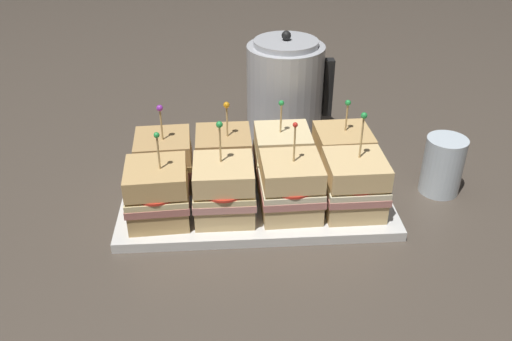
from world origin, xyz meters
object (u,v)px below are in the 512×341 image
Objects in this scene: sandwich_front_far_left at (158,193)px; sandwich_back_far_left at (164,160)px; sandwich_front_center_left at (224,190)px; sandwich_back_center_left at (224,158)px; sandwich_front_center_right at (291,187)px; sandwich_front_far_right at (354,185)px; serving_platter at (256,200)px; sandwich_back_far_right at (342,154)px; kettle_steel at (285,91)px; drinking_glass at (443,165)px; sandwich_back_center_right at (282,156)px.

sandwich_back_far_left is at bearing 89.10° from sandwich_front_far_left.
sandwich_back_far_left is (-0.11, 0.11, -0.00)m from sandwich_front_center_left.
sandwich_back_center_left is (0.11, 0.11, 0.00)m from sandwich_front_far_left.
sandwich_front_center_right is (0.23, 0.00, -0.00)m from sandwich_front_far_left.
sandwich_front_far_right is (0.11, -0.00, 0.00)m from sandwich_front_center_right.
sandwich_back_far_left is (-0.17, 0.06, 0.06)m from serving_platter.
sandwich_front_center_right is (0.12, 0.00, -0.00)m from sandwich_front_center_left.
sandwich_back_far_left reaches higher than sandwich_back_far_right.
kettle_steel is (0.25, 0.21, 0.04)m from sandwich_back_far_left.
sandwich_front_center_right is 1.03× the size of sandwich_back_center_left.
drinking_glass is at bearing -42.13° from kettle_steel.
kettle_steel is at bearing 85.53° from sandwich_front_center_right.
sandwich_back_center_left is (0.00, 0.11, -0.00)m from sandwich_front_center_left.
sandwich_back_center_right is 0.68× the size of kettle_steel.
sandwich_back_far_left is 0.68× the size of kettle_steel.
sandwich_back_center_right is (-0.11, 0.11, -0.00)m from sandwich_front_far_right.
sandwich_front_far_left is 0.91× the size of sandwich_front_far_right.
sandwich_back_center_left is 0.26m from kettle_steel.
serving_platter is 2.78× the size of sandwich_front_center_left.
sandwich_front_center_left is 0.25m from sandwich_back_far_right.
sandwich_front_far_right reaches higher than sandwich_back_center_right.
drinking_glass is at bearing 3.49° from serving_platter.
kettle_steel is (-0.09, 0.21, 0.04)m from sandwich_back_far_right.
sandwich_back_center_right is 1.04× the size of sandwich_back_far_right.
sandwich_front_far_left is at bearing -153.09° from sandwich_back_center_right.
serving_platter is 0.19m from sandwich_front_far_right.
serving_platter is 4.37× the size of drinking_glass.
drinking_glass is at bearing -4.39° from sandwich_back_center_left.
sandwich_back_center_right reaches higher than drinking_glass.
kettle_steel is at bearing 40.30° from sandwich_back_far_left.
serving_platter is 2.95× the size of sandwich_back_center_right.
sandwich_back_center_right is (0.11, 0.00, -0.00)m from sandwich_back_center_left.
sandwich_front_far_left is at bearing -179.33° from sandwich_front_far_right.
drinking_glass is (0.27, -0.25, -0.05)m from kettle_steel.
sandwich_front_center_right is 1.05× the size of sandwich_back_center_right.
sandwich_back_center_left is at bearing 136.66° from sandwich_front_center_right.
sandwich_front_center_right is 0.16m from sandwich_back_far_right.
sandwich_back_far_left is at bearing -179.60° from sandwich_back_far_right.
sandwich_front_center_right is at bearing -165.75° from drinking_glass.
sandwich_back_far_right is at bearing 18.96° from sandwich_front_far_left.
sandwich_front_center_right is 1.05× the size of sandwich_back_far_left.
sandwich_back_far_right is 0.66× the size of kettle_steel.
sandwich_front_center_left is at bearing -90.77° from sandwich_back_center_left.
drinking_glass reaches higher than serving_platter.
serving_platter is 0.10m from sandwich_back_center_left.
sandwich_back_center_right is at bearing 44.56° from sandwich_front_center_left.
drinking_glass is (0.41, -0.03, -0.01)m from sandwich_back_center_left.
sandwich_front_center_left is 0.72× the size of kettle_steel.
sandwich_front_center_left reaches higher than drinking_glass.
drinking_glass is at bearing 14.25° from sandwich_front_center_right.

